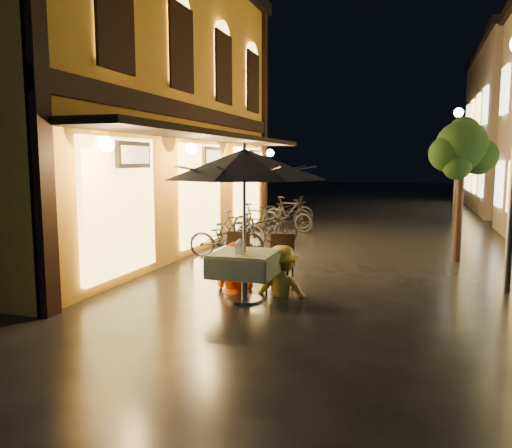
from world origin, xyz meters
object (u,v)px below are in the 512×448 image
(patio_umbrella, at_px, (244,164))
(table_lantern, at_px, (240,246))
(person_yellow, at_px, (282,247))
(cafe_table, at_px, (245,264))
(person_orange, at_px, (235,243))
(bicycle_0, at_px, (226,238))

(patio_umbrella, bearing_deg, table_lantern, -90.00)
(table_lantern, distance_m, person_yellow, 0.90)
(cafe_table, relative_size, person_orange, 0.61)
(cafe_table, xyz_separation_m, bicycle_0, (-1.54, 3.24, -0.14))
(table_lantern, height_order, person_yellow, person_yellow)
(cafe_table, xyz_separation_m, person_yellow, (0.47, 0.55, 0.21))
(cafe_table, height_order, person_yellow, person_yellow)
(table_lantern, bearing_deg, patio_umbrella, 90.00)
(person_orange, bearing_deg, cafe_table, 137.37)
(table_lantern, distance_m, bicycle_0, 3.81)
(patio_umbrella, xyz_separation_m, person_orange, (-0.37, 0.58, -1.34))
(cafe_table, distance_m, bicycle_0, 3.59)
(cafe_table, bearing_deg, patio_umbrella, 180.00)
(person_orange, bearing_deg, patio_umbrella, 137.37)
(cafe_table, bearing_deg, person_yellow, 49.33)
(person_yellow, height_order, bicycle_0, person_yellow)
(cafe_table, relative_size, patio_umbrella, 0.39)
(patio_umbrella, height_order, bicycle_0, patio_umbrella)
(cafe_table, relative_size, person_yellow, 0.62)
(patio_umbrella, relative_size, person_yellow, 1.60)
(table_lantern, distance_m, person_orange, 0.88)
(cafe_table, distance_m, person_yellow, 0.75)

